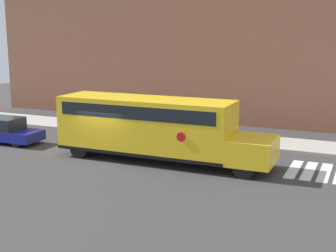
{
  "coord_description": "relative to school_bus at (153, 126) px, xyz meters",
  "views": [
    {
      "loc": [
        12.17,
        -19.85,
        6.4
      ],
      "look_at": [
        2.94,
        1.2,
        1.73
      ],
      "focal_mm": 50.0,
      "sensor_mm": 36.0,
      "label": 1
    }
  ],
  "objects": [
    {
      "name": "crosswalk_stripes",
      "position": [
        8.51,
        1.3,
        -1.79
      ],
      "size": [
        4.0,
        3.2,
        0.01
      ],
      "color": "white",
      "rests_on": "ground"
    },
    {
      "name": "ground_plane",
      "position": [
        -2.33,
        -0.7,
        -1.79
      ],
      "size": [
        60.0,
        60.0,
        0.0
      ],
      "primitive_type": "plane",
      "color": "#3A3838"
    },
    {
      "name": "parked_car",
      "position": [
        -9.76,
        0.07,
        -1.07
      ],
      "size": [
        4.62,
        1.72,
        1.47
      ],
      "color": "navy",
      "rests_on": "ground"
    },
    {
      "name": "school_bus",
      "position": [
        0.0,
        0.0,
        0.0
      ],
      "size": [
        10.93,
        2.57,
        3.14
      ],
      "color": "yellow",
      "rests_on": "ground"
    },
    {
      "name": "sidewalk_strip",
      "position": [
        -2.33,
        5.8,
        -1.72
      ],
      "size": [
        44.0,
        3.0,
        0.15
      ],
      "color": "#B2ADA3",
      "rests_on": "ground"
    },
    {
      "name": "building_backdrop",
      "position": [
        -2.33,
        12.3,
        4.4
      ],
      "size": [
        32.0,
        4.0,
        12.38
      ],
      "color": "#935B42",
      "rests_on": "ground"
    }
  ]
}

